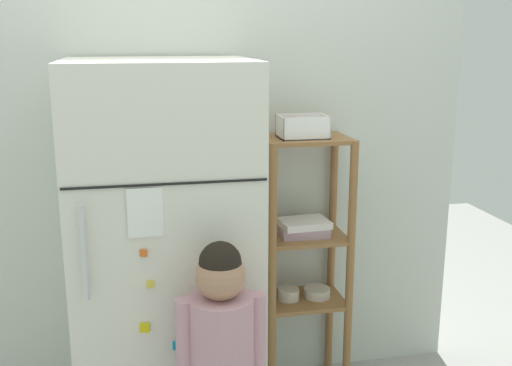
{
  "coord_description": "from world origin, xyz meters",
  "views": [
    {
      "loc": [
        -0.27,
        -2.32,
        1.65
      ],
      "look_at": [
        0.21,
        0.02,
        1.06
      ],
      "focal_mm": 42.59,
      "sensor_mm": 36.0,
      "label": 1
    }
  ],
  "objects_px": {
    "refrigerator": "(165,255)",
    "pantry_shelf_unit": "(304,249)",
    "child_standing": "(221,347)",
    "fruit_bin": "(300,129)"
  },
  "relations": [
    {
      "from": "child_standing",
      "to": "refrigerator",
      "type": "bearing_deg",
      "value": 109.95
    },
    {
      "from": "pantry_shelf_unit",
      "to": "fruit_bin",
      "type": "bearing_deg",
      "value": -155.72
    },
    {
      "from": "refrigerator",
      "to": "fruit_bin",
      "type": "height_order",
      "value": "refrigerator"
    },
    {
      "from": "refrigerator",
      "to": "pantry_shelf_unit",
      "type": "height_order",
      "value": "refrigerator"
    },
    {
      "from": "child_standing",
      "to": "pantry_shelf_unit",
      "type": "distance_m",
      "value": 0.78
    },
    {
      "from": "child_standing",
      "to": "pantry_shelf_unit",
      "type": "relative_size",
      "value": 0.81
    },
    {
      "from": "refrigerator",
      "to": "fruit_bin",
      "type": "distance_m",
      "value": 0.78
    },
    {
      "from": "fruit_bin",
      "to": "child_standing",
      "type": "bearing_deg",
      "value": -126.3
    },
    {
      "from": "child_standing",
      "to": "pantry_shelf_unit",
      "type": "bearing_deg",
      "value": 52.44
    },
    {
      "from": "refrigerator",
      "to": "pantry_shelf_unit",
      "type": "distance_m",
      "value": 0.66
    }
  ]
}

